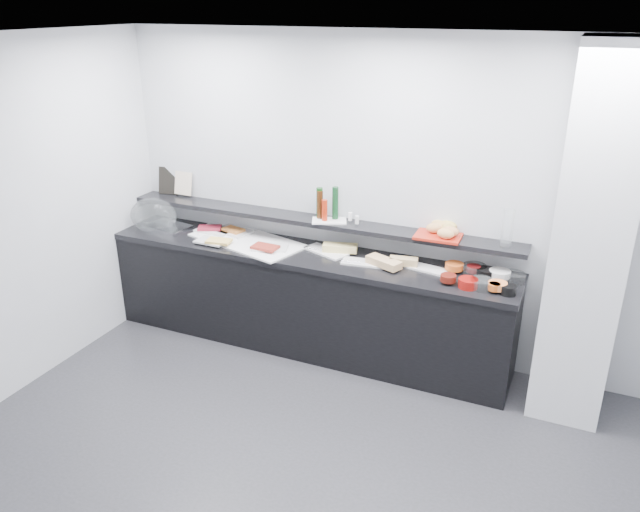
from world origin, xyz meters
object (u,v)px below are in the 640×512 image
at_px(sandwich_plate_mid, 364,263).
at_px(bread_tray, 438,236).
at_px(carafe, 507,229).
at_px(cloche_base, 168,227).
at_px(condiment_tray, 329,221).
at_px(framed_print, 168,181).

distance_m(sandwich_plate_mid, bread_tray, 0.64).
bearing_deg(carafe, sandwich_plate_mid, -170.32).
bearing_deg(cloche_base, condiment_tray, 15.21).
distance_m(sandwich_plate_mid, carafe, 1.16).
relative_size(bread_tray, carafe, 1.20).
height_order(condiment_tray, bread_tray, bread_tray).
bearing_deg(sandwich_plate_mid, condiment_tray, 146.37).
distance_m(cloche_base, framed_print, 0.49).
distance_m(cloche_base, sandwich_plate_mid, 1.96).
bearing_deg(condiment_tray, sandwich_plate_mid, -48.51).
relative_size(cloche_base, carafe, 1.34).
bearing_deg(carafe, framed_print, 177.59).
bearing_deg(sandwich_plate_mid, framed_print, 163.91).
xyz_separation_m(condiment_tray, bread_tray, (0.94, -0.01, 0.00)).
xyz_separation_m(framed_print, bread_tray, (2.69, -0.14, -0.12)).
relative_size(framed_print, bread_tray, 0.72).
distance_m(cloche_base, bread_tray, 2.53).
xyz_separation_m(sandwich_plate_mid, carafe, (1.07, 0.18, 0.39)).
xyz_separation_m(cloche_base, framed_print, (-0.17, 0.29, 0.36)).
xyz_separation_m(sandwich_plate_mid, condiment_tray, (-0.39, 0.19, 0.25)).
bearing_deg(framed_print, sandwich_plate_mid, -18.43).
bearing_deg(framed_print, condiment_tray, -14.18).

